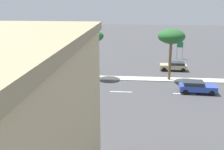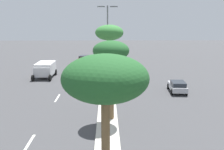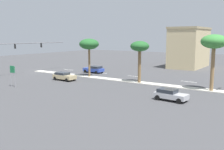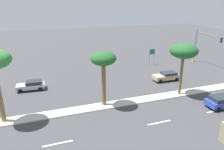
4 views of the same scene
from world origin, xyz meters
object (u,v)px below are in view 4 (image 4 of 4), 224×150
at_px(directional_road_sign, 152,54).
at_px(palm_tree_rear, 184,51).
at_px(palm_tree_center, 103,61).
at_px(sedan_blue_outboard, 223,101).
at_px(sedan_silver_center, 31,85).
at_px(sedan_tan_far, 166,76).
at_px(traffic_signal_gantry, 215,46).

xyz_separation_m(directional_road_sign, palm_tree_rear, (-14.25, 3.59, 3.90)).
distance_m(palm_tree_center, sedan_blue_outboard, 15.69).
height_order(palm_tree_center, sedan_blue_outboard, palm_tree_center).
height_order(sedan_blue_outboard, sedan_silver_center, sedan_blue_outboard).
height_order(directional_road_sign, sedan_silver_center, directional_road_sign).
height_order(palm_tree_rear, palm_tree_center, palm_tree_rear).
relative_size(palm_tree_center, sedan_silver_center, 1.68).
relative_size(palm_tree_rear, sedan_tan_far, 1.68).
distance_m(directional_road_sign, palm_tree_rear, 15.20).
distance_m(palm_tree_center, sedan_tan_far, 14.35).
bearing_deg(directional_road_sign, palm_tree_rear, 165.87).
bearing_deg(palm_tree_center, sedan_blue_outboard, -111.30).
bearing_deg(traffic_signal_gantry, directional_road_sign, 56.95).
xyz_separation_m(palm_tree_center, sedan_silver_center, (8.25, 8.66, -5.14)).
relative_size(traffic_signal_gantry, sedan_tan_far, 4.63).
xyz_separation_m(directional_road_sign, sedan_blue_outboard, (-19.23, 0.78, -1.53)).
bearing_deg(sedan_blue_outboard, directional_road_sign, -2.32).
relative_size(traffic_signal_gantry, palm_tree_center, 2.89).
bearing_deg(sedan_tan_far, palm_tree_rear, 165.49).
bearing_deg(palm_tree_center, sedan_silver_center, 46.39).
distance_m(palm_tree_rear, palm_tree_center, 11.03).
height_order(directional_road_sign, palm_tree_rear, palm_tree_rear).
height_order(traffic_signal_gantry, sedan_blue_outboard, traffic_signal_gantry).
bearing_deg(traffic_signal_gantry, sedan_blue_outboard, 141.08).
xyz_separation_m(traffic_signal_gantry, sedan_tan_far, (-2.53, 11.85, -3.81)).
height_order(sedan_tan_far, sedan_silver_center, sedan_tan_far).
height_order(sedan_blue_outboard, sedan_tan_far, sedan_blue_outboard).
height_order(palm_tree_rear, sedan_silver_center, palm_tree_rear).
relative_size(traffic_signal_gantry, sedan_blue_outboard, 4.39).
relative_size(palm_tree_center, sedan_blue_outboard, 1.52).
xyz_separation_m(directional_road_sign, sedan_tan_far, (-8.82, 2.18, -1.56)).
relative_size(palm_tree_rear, sedan_silver_center, 1.76).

